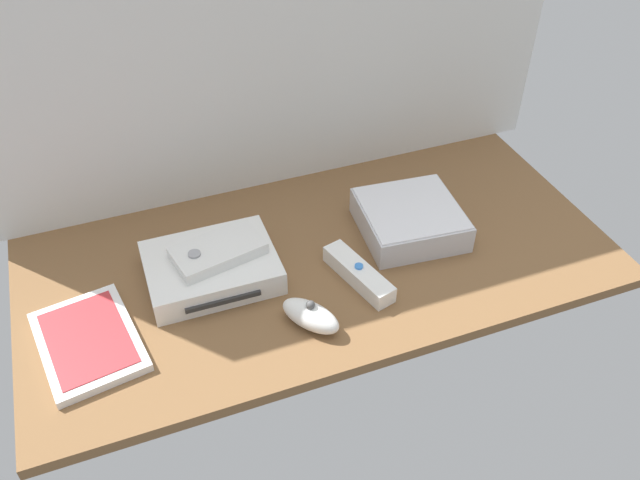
{
  "coord_description": "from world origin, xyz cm",
  "views": [
    {
      "loc": [
        -30.11,
        -79.1,
        76.72
      ],
      "look_at": [
        0.0,
        0.0,
        4.0
      ],
      "focal_mm": 37.43,
      "sensor_mm": 36.0,
      "label": 1
    }
  ],
  "objects_px": {
    "mini_computer": "(410,219)",
    "remote_classic_pad": "(218,251)",
    "game_console": "(212,268)",
    "game_case": "(88,341)",
    "remote_wand": "(358,274)",
    "remote_nunchuk": "(311,316)"
  },
  "relations": [
    {
      "from": "game_case",
      "to": "game_console",
      "type": "bearing_deg",
      "value": 11.12
    },
    {
      "from": "game_console",
      "to": "mini_computer",
      "type": "bearing_deg",
      "value": -0.21
    },
    {
      "from": "game_case",
      "to": "remote_wand",
      "type": "relative_size",
      "value": 1.37
    },
    {
      "from": "remote_wand",
      "to": "game_case",
      "type": "bearing_deg",
      "value": 162.73
    },
    {
      "from": "mini_computer",
      "to": "game_console",
      "type": "bearing_deg",
      "value": 179.0
    },
    {
      "from": "game_case",
      "to": "remote_classic_pad",
      "type": "bearing_deg",
      "value": 10.2
    },
    {
      "from": "remote_classic_pad",
      "to": "remote_wand",
      "type": "bearing_deg",
      "value": -36.19
    },
    {
      "from": "remote_wand",
      "to": "remote_classic_pad",
      "type": "relative_size",
      "value": 0.97
    },
    {
      "from": "mini_computer",
      "to": "remote_classic_pad",
      "type": "height_order",
      "value": "remote_classic_pad"
    },
    {
      "from": "game_console",
      "to": "remote_wand",
      "type": "xyz_separation_m",
      "value": [
        0.22,
        -0.09,
        -0.01
      ]
    },
    {
      "from": "game_console",
      "to": "remote_wand",
      "type": "relative_size",
      "value": 1.39
    },
    {
      "from": "remote_classic_pad",
      "to": "remote_nunchuk",
      "type": "bearing_deg",
      "value": -69.25
    },
    {
      "from": "game_console",
      "to": "game_case",
      "type": "bearing_deg",
      "value": -159.08
    },
    {
      "from": "game_console",
      "to": "remote_classic_pad",
      "type": "xyz_separation_m",
      "value": [
        0.01,
        0.0,
        0.03
      ]
    },
    {
      "from": "mini_computer",
      "to": "remote_wand",
      "type": "relative_size",
      "value": 1.22
    },
    {
      "from": "game_console",
      "to": "remote_classic_pad",
      "type": "bearing_deg",
      "value": 5.66
    },
    {
      "from": "mini_computer",
      "to": "remote_classic_pad",
      "type": "bearing_deg",
      "value": 178.76
    },
    {
      "from": "game_case",
      "to": "remote_wand",
      "type": "xyz_separation_m",
      "value": [
        0.43,
        -0.02,
        0.01
      ]
    },
    {
      "from": "remote_classic_pad",
      "to": "game_console",
      "type": "bearing_deg",
      "value": 172.9
    },
    {
      "from": "mini_computer",
      "to": "game_case",
      "type": "relative_size",
      "value": 0.89
    },
    {
      "from": "mini_computer",
      "to": "remote_classic_pad",
      "type": "xyz_separation_m",
      "value": [
        -0.34,
        0.01,
        0.03
      ]
    },
    {
      "from": "game_console",
      "to": "remote_nunchuk",
      "type": "relative_size",
      "value": 1.98
    }
  ]
}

